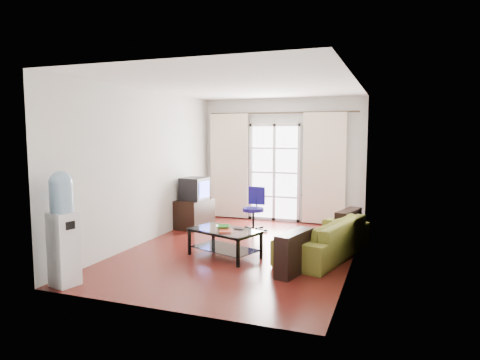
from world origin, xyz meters
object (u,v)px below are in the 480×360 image
(sofa, at_px, (325,237))
(water_cooler, at_px, (63,226))
(tv_stand, at_px, (194,213))
(task_chair, at_px, (254,218))
(coffee_table, at_px, (225,239))
(crt_tv, at_px, (194,189))

(sofa, distance_m, water_cooler, 3.84)
(tv_stand, height_order, task_chair, task_chair)
(sofa, height_order, coffee_table, sofa)
(task_chair, bearing_deg, crt_tv, -168.71)
(sofa, xyz_separation_m, tv_stand, (-2.86, 1.15, -0.01))
(task_chair, distance_m, water_cooler, 4.04)
(crt_tv, distance_m, task_chair, 1.37)
(crt_tv, bearing_deg, coffee_table, -45.65)
(tv_stand, relative_size, crt_tv, 1.48)
(crt_tv, height_order, task_chair, crt_tv)
(task_chair, relative_size, water_cooler, 0.59)
(crt_tv, bearing_deg, task_chair, 13.91)
(crt_tv, relative_size, task_chair, 0.62)
(sofa, xyz_separation_m, water_cooler, (-2.91, -2.47, 0.47))
(coffee_table, distance_m, task_chair, 1.92)
(sofa, relative_size, task_chair, 2.52)
(coffee_table, relative_size, water_cooler, 0.83)
(coffee_table, height_order, crt_tv, crt_tv)
(crt_tv, xyz_separation_m, water_cooler, (-0.05, -3.61, -0.04))
(sofa, bearing_deg, coffee_table, -53.71)
(sofa, relative_size, tv_stand, 2.73)
(crt_tv, bearing_deg, sofa, -16.20)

